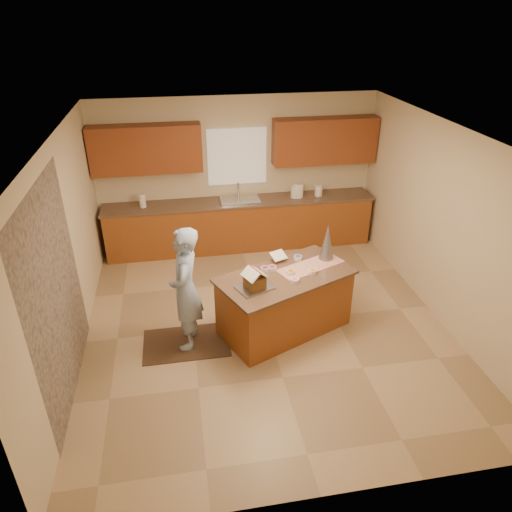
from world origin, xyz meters
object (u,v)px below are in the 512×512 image
object	(u,v)px
tinsel_tree	(327,242)
boy	(186,289)
island_base	(285,303)
gingerbread_house	(255,280)

from	to	relation	value
tinsel_tree	boy	bearing A→B (deg)	-167.39
boy	island_base	bearing A→B (deg)	103.30
boy	gingerbread_house	bearing A→B (deg)	88.92
island_base	tinsel_tree	xyz separation A→B (m)	(0.66, 0.34, 0.72)
tinsel_tree	gingerbread_house	xyz separation A→B (m)	(-1.12, -0.60, -0.14)
island_base	boy	bearing A→B (deg)	160.73
island_base	gingerbread_house	distance (m)	0.78
boy	gingerbread_house	size ratio (longest dim) A/B	4.85
island_base	tinsel_tree	size ratio (longest dim) A/B	3.27
gingerbread_house	boy	bearing A→B (deg)	170.03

